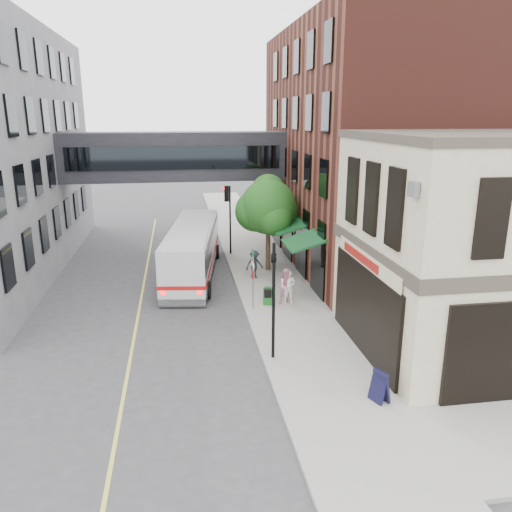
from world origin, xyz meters
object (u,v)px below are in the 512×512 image
object	(u,v)px
pedestrian_b	(287,286)
pedestrian_c	(254,264)
bus	(193,249)
pedestrian_a	(289,287)
newspaper_box	(268,296)
sandwich_board	(380,386)

from	to	relation	value
pedestrian_b	pedestrian_c	world-z (taller)	pedestrian_b
bus	pedestrian_a	xyz separation A→B (m)	(4.44, -5.64, -0.63)
pedestrian_a	pedestrian_b	world-z (taller)	pedestrian_b
bus	pedestrian_c	world-z (taller)	bus
bus	newspaper_box	bearing A→B (deg)	-58.71
pedestrian_c	bus	bearing A→B (deg)	140.58
pedestrian_c	sandwich_board	bearing A→B (deg)	-95.87
newspaper_box	sandwich_board	size ratio (longest dim) A/B	0.80
pedestrian_b	sandwich_board	size ratio (longest dim) A/B	1.66
newspaper_box	pedestrian_a	bearing A→B (deg)	21.88
pedestrian_b	pedestrian_c	bearing A→B (deg)	94.31
pedestrian_a	pedestrian_c	world-z (taller)	pedestrian_a
bus	pedestrian_c	xyz separation A→B (m)	(3.38, -1.55, -0.65)
bus	pedestrian_a	distance (m)	7.20
bus	sandwich_board	xyz separation A→B (m)	(5.42, -14.60, -0.92)
pedestrian_b	pedestrian_c	distance (m)	4.22
sandwich_board	newspaper_box	bearing A→B (deg)	80.49
pedestrian_a	pedestrian_c	distance (m)	4.23
pedestrian_a	pedestrian_c	size ratio (longest dim) A/B	1.02
pedestrian_c	newspaper_box	bearing A→B (deg)	-104.09
pedestrian_c	pedestrian_b	bearing A→B (deg)	-91.56
pedestrian_a	sandwich_board	world-z (taller)	pedestrian_a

